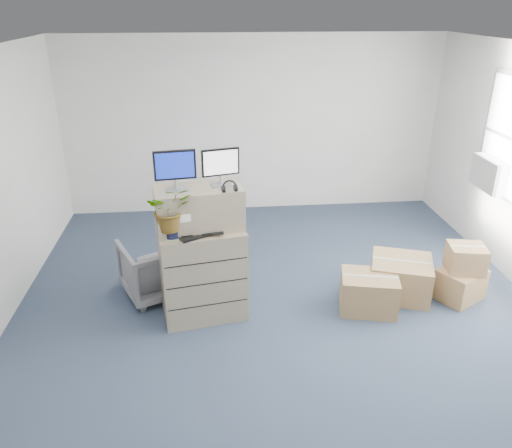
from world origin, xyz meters
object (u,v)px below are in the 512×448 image
object	(u,v)px
monitor_right	(221,165)
keyboard	(200,233)
filing_cabinet_lower	(203,273)
monitor_left	(175,168)
potted_plant	(170,214)
office_chair	(155,266)
water_bottle	(205,216)

from	to	relation	value
monitor_right	keyboard	xyz separation A→B (m)	(-0.23, -0.22, -0.65)
filing_cabinet_lower	keyboard	xyz separation A→B (m)	(-0.00, -0.11, 0.53)
monitor_left	keyboard	xyz separation A→B (m)	(0.22, -0.12, -0.67)
monitor_left	potted_plant	xyz separation A→B (m)	(-0.07, -0.17, -0.42)
filing_cabinet_lower	office_chair	bearing A→B (deg)	129.31
filing_cabinet_lower	monitor_left	xyz separation A→B (m)	(-0.22, 0.01, 1.20)
filing_cabinet_lower	monitor_left	distance (m)	1.22
potted_plant	office_chair	bearing A→B (deg)	113.04
keyboard	potted_plant	distance (m)	0.38
water_bottle	potted_plant	bearing A→B (deg)	-150.51
monitor_left	keyboard	world-z (taller)	monitor_left
filing_cabinet_lower	office_chair	world-z (taller)	filing_cabinet_lower
water_bottle	monitor_left	bearing A→B (deg)	-175.91
filing_cabinet_lower	monitor_right	distance (m)	1.21
water_bottle	office_chair	distance (m)	1.12
keyboard	filing_cabinet_lower	bearing A→B (deg)	58.65
keyboard	water_bottle	world-z (taller)	water_bottle
potted_plant	office_chair	size ratio (longest dim) A/B	0.69
office_chair	keyboard	bearing A→B (deg)	109.17
monitor_left	office_chair	distance (m)	1.47
filing_cabinet_lower	potted_plant	xyz separation A→B (m)	(-0.29, -0.16, 0.78)
keyboard	potted_plant	size ratio (longest dim) A/B	0.94
potted_plant	office_chair	world-z (taller)	potted_plant
monitor_left	monitor_right	size ratio (longest dim) A/B	1.08
monitor_left	water_bottle	xyz separation A→B (m)	(0.27, 0.02, -0.54)
monitor_right	filing_cabinet_lower	bearing A→B (deg)	-168.16
monitor_left	keyboard	bearing A→B (deg)	-35.76
monitor_left	office_chair	size ratio (longest dim) A/B	0.56
filing_cabinet_lower	office_chair	xyz separation A→B (m)	(-0.57, 0.49, -0.15)
filing_cabinet_lower	water_bottle	bearing A→B (deg)	20.85
keyboard	office_chair	world-z (taller)	keyboard
keyboard	water_bottle	xyz separation A→B (m)	(0.05, 0.14, 0.13)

